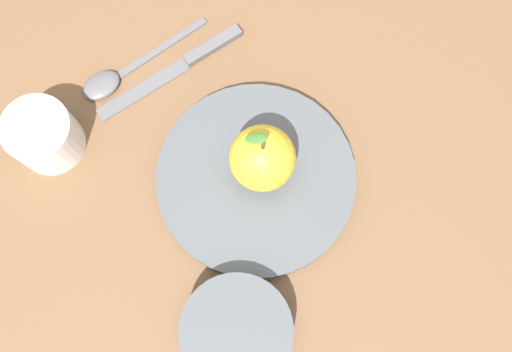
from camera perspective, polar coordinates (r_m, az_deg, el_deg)
ground_plane at (r=0.66m, az=-0.94°, el=1.45°), size 2.40×2.40×0.00m
dinner_plate at (r=0.64m, az=0.00°, el=-0.23°), size 0.23×0.23×0.02m
apple at (r=0.60m, az=0.67°, el=1.85°), size 0.07×0.07×0.09m
side_bowl at (r=0.61m, az=-2.01°, el=-15.61°), size 0.12×0.12×0.04m
cup at (r=0.68m, az=-21.08°, el=4.00°), size 0.08×0.08×0.06m
knife at (r=0.71m, az=-7.43°, el=11.38°), size 0.05×0.21×0.01m
spoon at (r=0.72m, az=-14.21°, el=9.93°), size 0.04×0.18×0.01m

